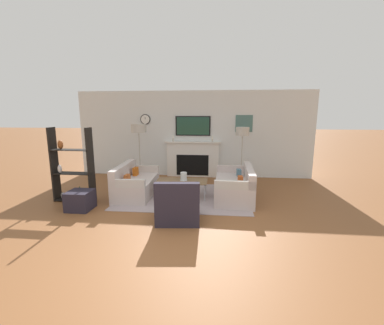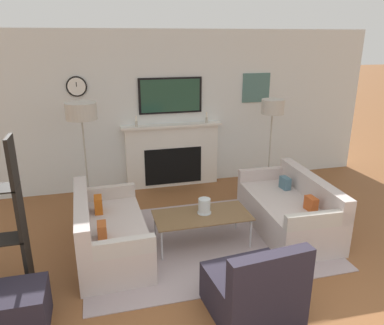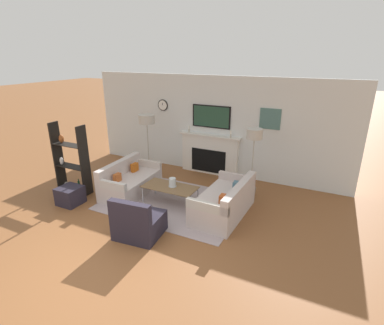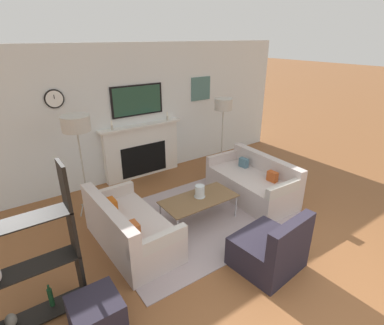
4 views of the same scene
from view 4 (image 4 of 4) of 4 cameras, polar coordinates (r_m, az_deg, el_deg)
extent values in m
plane|color=brown|center=(3.91, 25.66, -25.97)|extent=(60.00, 60.00, 0.00)
cube|color=silver|center=(6.30, -10.41, 9.27)|extent=(7.45, 0.07, 2.70)
cube|color=silver|center=(6.43, -9.47, 2.12)|extent=(1.64, 0.16, 1.09)
cube|color=black|center=(6.42, -9.04, 0.58)|extent=(1.02, 0.01, 0.65)
cube|color=silver|center=(6.24, -9.72, 6.92)|extent=(1.76, 0.22, 0.04)
cylinder|color=#B2AD9E|center=(5.97, -14.99, 6.42)|extent=(0.04, 0.04, 0.10)
cylinder|color=white|center=(5.94, -15.08, 7.29)|extent=(0.03, 0.03, 0.09)
cylinder|color=#B2AD9E|center=(6.47, -4.70, 8.40)|extent=(0.04, 0.04, 0.10)
cylinder|color=white|center=(6.45, -4.72, 9.21)|extent=(0.03, 0.03, 0.09)
cube|color=black|center=(6.20, -10.40, 11.58)|extent=(1.10, 0.04, 0.61)
cube|color=#1E4233|center=(6.18, -10.33, 11.56)|extent=(1.02, 0.01, 0.55)
cylinder|color=black|center=(5.71, -24.76, 10.96)|extent=(0.32, 0.02, 0.32)
cylinder|color=silver|center=(5.69, -24.73, 10.94)|extent=(0.28, 0.00, 0.28)
cube|color=black|center=(5.68, -24.79, 11.28)|extent=(0.01, 0.00, 0.07)
cube|color=#446A66|center=(6.98, 1.67, 13.88)|extent=(0.52, 0.02, 0.52)
cube|color=#A19092|center=(5.10, 1.33, -10.38)|extent=(3.08, 2.24, 0.01)
cube|color=#C1B2AD|center=(4.50, -11.30, -12.83)|extent=(0.87, 1.63, 0.42)
cube|color=#C1B2AD|center=(4.19, -15.73, -9.94)|extent=(0.22, 1.61, 0.35)
cube|color=beige|center=(4.94, -15.49, -5.68)|extent=(0.81, 0.13, 0.18)
cube|color=beige|center=(3.78, -6.38, -14.73)|extent=(0.81, 0.13, 0.18)
cube|color=#B25316|center=(4.57, -14.97, -7.94)|extent=(0.10, 0.21, 0.21)
cube|color=#AE5425|center=(4.02, -10.93, -12.34)|extent=(0.10, 0.19, 0.19)
cube|color=#C1B2AD|center=(5.68, 11.13, -4.48)|extent=(0.92, 1.70, 0.46)
cube|color=#C1B2AD|center=(5.75, 13.95, -0.18)|extent=(0.21, 1.68, 0.30)
cube|color=#BDB6AC|center=(5.07, 17.53, -4.63)|extent=(0.86, 0.13, 0.18)
cube|color=#C3B0AA|center=(6.07, 6.27, 1.03)|extent=(0.86, 0.13, 0.18)
cube|color=#B04C20|center=(5.40, 15.07, -2.59)|extent=(0.11, 0.19, 0.18)
cube|color=slate|center=(5.86, 9.82, -0.03)|extent=(0.11, 0.18, 0.18)
cube|color=#25212D|center=(4.20, 14.04, -16.19)|extent=(0.87, 0.82, 0.41)
cube|color=#25212D|center=(3.83, 18.37, -13.33)|extent=(0.81, 0.22, 0.40)
cube|color=brown|center=(4.81, 1.35, -6.94)|extent=(1.22, 0.60, 0.02)
cylinder|color=#B7B7BC|center=(4.47, -2.72, -12.73)|extent=(0.02, 0.02, 0.40)
cylinder|color=#B7B7BC|center=(5.06, 8.37, -8.26)|extent=(0.02, 0.02, 0.40)
cylinder|color=#B7B7BC|center=(4.84, -6.06, -9.73)|extent=(0.02, 0.02, 0.40)
cylinder|color=#B7B7BC|center=(5.40, 4.62, -5.96)|extent=(0.02, 0.02, 0.40)
cylinder|color=silver|center=(4.81, 1.48, -5.49)|extent=(0.16, 0.16, 0.20)
cylinder|color=silver|center=(4.83, 1.48, -5.95)|extent=(0.09, 0.09, 0.11)
cylinder|color=silver|center=(4.85, 1.47, -6.45)|extent=(0.18, 0.18, 0.01)
cylinder|color=#9E998E|center=(5.47, -18.10, -7.54)|extent=(0.09, 0.23, 0.28)
cylinder|color=#9E998E|center=(5.47, -20.09, -7.84)|extent=(0.17, 0.19, 0.28)
cylinder|color=#9E998E|center=(5.33, -18.95, -8.55)|extent=(0.23, 0.07, 0.28)
cylinder|color=#9E998E|center=(5.10, -20.11, -0.83)|extent=(0.02, 0.02, 1.21)
cylinder|color=#B2ADA3|center=(4.87, -21.27, 6.96)|extent=(0.43, 0.43, 0.24)
cylinder|color=#9E998E|center=(6.74, 6.02, -0.55)|extent=(0.09, 0.23, 0.27)
cylinder|color=#9E998E|center=(6.65, 4.57, -0.80)|extent=(0.17, 0.19, 0.27)
cylinder|color=#9E998E|center=(6.56, 5.96, -1.22)|extent=(0.23, 0.07, 0.27)
cylinder|color=#9E998E|center=(6.40, 5.76, 4.91)|extent=(0.02, 0.02, 1.15)
cylinder|color=#B2ADA3|center=(6.22, 6.01, 10.98)|extent=(0.36, 0.36, 0.23)
cube|color=black|center=(3.50, -21.63, -12.90)|extent=(0.04, 0.28, 1.70)
cube|color=black|center=(4.00, -26.35, -24.20)|extent=(0.92, 0.28, 0.02)
cube|color=black|center=(3.59, -28.18, -17.22)|extent=(0.92, 0.28, 0.01)
cube|color=black|center=(3.29, -29.97, -9.83)|extent=(0.92, 0.28, 0.02)
cylinder|color=#194223|center=(3.94, -25.30, -22.19)|extent=(0.05, 0.05, 0.23)
cylinder|color=#194223|center=(3.85, -25.69, -20.63)|extent=(0.02, 0.02, 0.06)
ellipsoid|color=gray|center=(3.95, -31.22, -24.32)|extent=(0.12, 0.12, 0.15)
cube|color=#25212D|center=(3.53, -17.70, -26.08)|extent=(0.49, 0.49, 0.41)
camera|label=1|loc=(4.28, 88.09, -10.92)|focal=24.00mm
camera|label=2|loc=(1.52, 83.52, -7.37)|focal=35.00mm
camera|label=3|loc=(5.96, 76.52, 9.83)|focal=28.00mm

